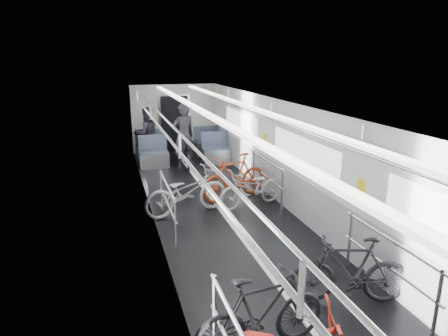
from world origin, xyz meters
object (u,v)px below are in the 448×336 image
object	(u,v)px
bike_right_near	(350,270)
bike_right_far	(235,177)
bike_right_mid	(252,188)
bike_aisle	(189,152)
person_standing	(184,136)
bike_left_mid	(261,314)
person_seated	(147,134)
bike_left_far	(186,192)

from	to	relation	value
bike_right_near	bike_right_far	bearing A→B (deg)	-160.31
bike_right_mid	bike_aisle	bearing A→B (deg)	175.69
bike_right_far	person_standing	bearing A→B (deg)	171.56
bike_left_mid	bike_right_near	bearing A→B (deg)	-76.46
bike_right_near	person_standing	size ratio (longest dim) A/B	0.83
bike_right_mid	person_standing	bearing A→B (deg)	177.67
bike_right_near	bike_aisle	xyz separation A→B (m)	(-0.72, 7.68, -0.03)
bike_right_far	person_seated	xyz separation A→B (m)	(-1.63, 4.39, 0.33)
bike_aisle	person_seated	distance (m)	1.71
person_standing	bike_left_mid	bearing A→B (deg)	69.72
bike_left_far	bike_right_far	distance (m)	1.43
bike_left_mid	bike_right_mid	xyz separation A→B (m)	(1.52, 4.46, -0.06)
bike_aisle	person_standing	distance (m)	0.54
bike_aisle	bike_right_far	bearing A→B (deg)	-71.10
bike_left_mid	person_standing	size ratio (longest dim) A/B	0.85
bike_right_mid	bike_right_far	world-z (taller)	bike_right_far
bike_right_near	person_seated	world-z (taller)	person_seated
bike_right_near	person_seated	distance (m)	9.08
bike_left_far	person_seated	bearing A→B (deg)	-8.93
bike_right_far	person_standing	xyz separation A→B (m)	(-0.62, 3.19, 0.44)
bike_right_near	bike_right_far	distance (m)	4.50
bike_left_mid	bike_aisle	world-z (taller)	bike_left_mid
person_seated	bike_left_mid	bearing A→B (deg)	75.06
bike_right_mid	person_seated	bearing A→B (deg)	-174.46
bike_left_mid	bike_left_far	xyz separation A→B (m)	(0.00, 4.45, -0.00)
bike_right_far	bike_aisle	world-z (taller)	bike_right_far
bike_left_far	bike_right_mid	bearing A→B (deg)	-102.62
bike_right_near	bike_right_mid	size ratio (longest dim) A/B	0.98
bike_right_near	bike_right_mid	bearing A→B (deg)	-163.10
bike_left_mid	bike_right_mid	size ratio (longest dim) A/B	1.00
bike_right_mid	bike_right_far	bearing A→B (deg)	-174.49
bike_left_far	bike_aisle	distance (m)	3.88
person_standing	person_seated	world-z (taller)	person_standing
bike_left_mid	bike_aisle	bearing A→B (deg)	-12.37
bike_right_mid	person_standing	distance (m)	3.92
bike_aisle	bike_right_mid	bearing A→B (deg)	-69.16
bike_right_near	person_seated	bearing A→B (deg)	-151.49
bike_right_mid	bike_right_far	xyz separation A→B (m)	(-0.22, 0.60, 0.11)
bike_right_near	bike_right_mid	xyz separation A→B (m)	(-0.02, 3.89, -0.05)
person_standing	person_seated	distance (m)	1.57
bike_right_near	bike_aisle	distance (m)	7.72
bike_right_near	person_standing	distance (m)	7.75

